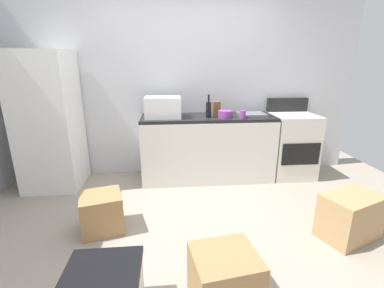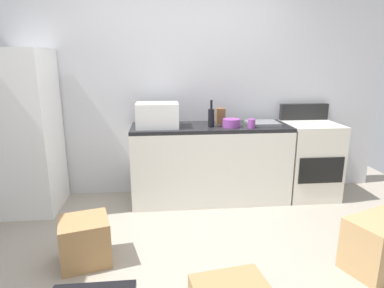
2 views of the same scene
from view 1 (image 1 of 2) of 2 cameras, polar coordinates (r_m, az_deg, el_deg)
name	(u,v)px [view 1 (image 1 of 2)]	position (r m, az deg, el deg)	size (l,w,h in m)	color
ground_plane	(195,227)	(2.80, 0.55, -17.35)	(6.00, 6.00, 0.00)	#9E9384
wall_back	(184,84)	(3.87, -1.75, 12.74)	(5.00, 0.10, 2.60)	silver
kitchen_counter	(207,148)	(3.72, 3.32, -0.80)	(1.80, 0.60, 0.90)	silver
refrigerator	(49,122)	(3.84, -28.41, 4.19)	(0.68, 0.66, 1.74)	white
stove_oven	(291,144)	(4.08, 20.51, -0.05)	(0.60, 0.61, 1.10)	silver
microwave	(163,107)	(3.50, -6.28, 7.86)	(0.46, 0.34, 0.27)	white
sink_basin	(252,114)	(3.75, 12.73, 6.29)	(0.36, 0.32, 0.03)	slate
wine_bottle	(208,109)	(3.50, 3.57, 7.51)	(0.07, 0.07, 0.30)	black
coffee_mug	(243,114)	(3.50, 10.84, 6.26)	(0.08, 0.08, 0.10)	purple
knife_block	(216,108)	(3.72, 5.26, 7.72)	(0.10, 0.10, 0.18)	brown
mixing_bowl	(225,114)	(3.53, 7.18, 6.43)	(0.19, 0.19, 0.09)	purple
cardboard_box_large	(224,279)	(1.99, 7.00, -26.94)	(0.42, 0.38, 0.39)	#A37A4C
cardboard_box_medium	(350,216)	(2.95, 30.86, -13.22)	(0.54, 0.34, 0.43)	tan
cardboard_box_small	(102,212)	(2.81, -18.82, -13.75)	(0.38, 0.36, 0.38)	#A37A4C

